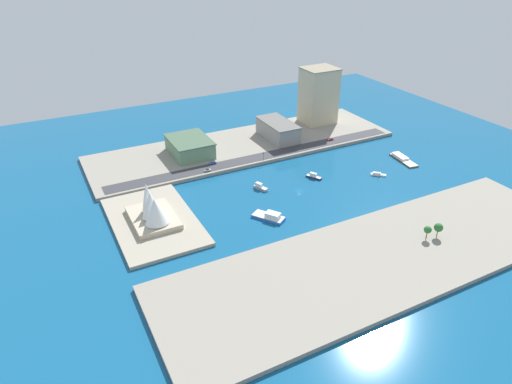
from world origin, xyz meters
TOP-DOWN VIEW (x-y plane):
  - ground_plane at (0.00, 0.00)m, footprint 440.00×440.00m
  - quay_west at (-80.65, 0.00)m, footprint 70.00×240.00m
  - quay_east at (80.65, 0.00)m, footprint 70.00×240.00m
  - peninsula_point at (6.26, 94.94)m, footprint 74.78×45.79m
  - road_strip at (53.86, 0.00)m, footprint 12.01×228.00m
  - catamaran_blue at (-20.71, 33.40)m, footprint 20.22×17.10m
  - patrol_launch_navy at (10.96, -18.56)m, footprint 11.21×8.18m
  - sailboat_small_white at (-6.25, -60.22)m, footprint 8.75×9.70m
  - yacht_sleek_gray at (13.75, 21.33)m, footprint 11.12×6.95m
  - barge_flat_brown at (5.07, -93.14)m, footprint 26.64×10.86m
  - carpark_squat_concrete at (79.62, -29.16)m, footprint 40.75×20.25m
  - terminal_long_green at (82.85, 44.35)m, footprint 36.92×28.53m
  - office_block_beige at (96.39, -78.44)m, footprint 24.62×28.21m
  - van_white at (49.50, 43.90)m, footprint 1.75×4.47m
  - pickup_red at (55.89, -64.36)m, footprint 2.11×5.10m
  - hatchback_blue at (58.36, 36.21)m, footprint 2.11×5.11m
  - traffic_light_waterfront at (46.80, 1.43)m, footprint 0.36×0.36m
  - opera_landmark at (5.03, 94.94)m, footprint 34.47×24.52m
  - park_tree_cluster at (-80.54, -34.14)m, footprint 5.71×11.09m

SIDE VIEW (x-z plane):
  - ground_plane at x=0.00m, z-range 0.00..0.00m
  - sailboat_small_white at x=-6.25m, z-range -3.80..5.55m
  - peninsula_point at x=6.26m, z-range 0.00..2.00m
  - barge_flat_brown at x=5.07m, z-range -0.28..2.36m
  - quay_west at x=-80.65m, z-range 0.00..2.43m
  - quay_east at x=80.65m, z-range 0.00..2.43m
  - patrol_launch_navy at x=10.96m, z-range -0.59..3.08m
  - yacht_sleek_gray at x=13.75m, z-range -0.57..3.50m
  - catamaran_blue at x=-20.71m, z-range -0.69..3.85m
  - road_strip at x=53.86m, z-range 2.43..2.58m
  - pickup_red at x=55.89m, z-range 2.58..4.05m
  - van_white at x=49.50m, z-range 2.56..4.15m
  - hatchback_blue at x=58.36m, z-range 2.57..4.17m
  - traffic_light_waterfront at x=46.80m, z-range 3.52..10.02m
  - park_tree_cluster at x=-80.54m, z-range 3.92..11.95m
  - terminal_long_green at x=82.85m, z-range 2.46..14.45m
  - carpark_squat_concrete at x=79.62m, z-range 2.46..16.31m
  - opera_landmark at x=5.03m, z-range -0.36..20.24m
  - office_block_beige at x=96.39m, z-range 2.46..49.69m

